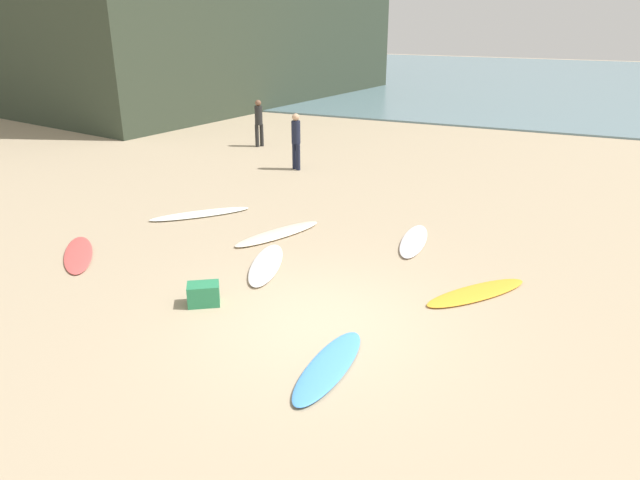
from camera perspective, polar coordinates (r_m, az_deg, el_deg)
The scene contains 12 objects.
ground_plane at distance 9.63m, azimuth 0.00°, elevation -8.17°, with size 120.00×120.00×0.00m, color tan.
ocean_water at distance 46.19m, azimuth 20.25°, elevation 14.41°, with size 120.00×40.00×0.08m, color slate.
surfboard_0 at distance 11.71m, azimuth -5.28°, elevation -2.38°, with size 0.58×2.09×0.09m, color silver.
surfboard_1 at distance 10.93m, azimuth 15.01°, elevation -4.97°, with size 0.55×2.21×0.06m, color #F9A228.
surfboard_2 at distance 13.16m, azimuth -22.49°, elevation -1.30°, with size 0.56×2.12×0.06m, color #D7524E.
surfboard_3 at distance 14.85m, azimuth -11.59°, elevation 2.51°, with size 0.49×2.48×0.08m, color white.
surfboard_4 at distance 8.52m, azimuth 0.85°, elevation -12.19°, with size 0.56×2.05×0.08m, color #4693E4.
surfboard_5 at distance 13.01m, azimuth 9.12°, elevation -0.07°, with size 0.53×2.05×0.09m, color white.
surfboard_6 at distance 13.28m, azimuth -4.11°, elevation 0.63°, with size 0.54×2.35×0.09m, color beige.
beachgoer_near at distance 18.66m, azimuth -2.36°, elevation 9.85°, with size 0.38×0.38×1.78m.
beachgoer_mid at distance 22.08m, azimuth -5.99°, elevation 11.48°, with size 0.38×0.38×1.71m.
beach_cooler at distance 10.35m, azimuth -11.28°, elevation -5.20°, with size 0.54×0.37×0.38m, color #287F51.
Camera 1 is at (3.39, -7.65, 4.78)m, focal length 32.84 mm.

